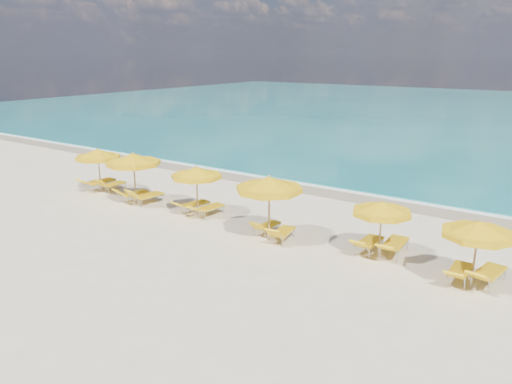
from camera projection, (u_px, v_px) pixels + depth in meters
The scene contains 23 objects.
ground_plane at pixel (235, 228), 20.59m from camera, with size 120.00×120.00×0.00m, color beige.
ocean at pixel (481, 114), 58.60m from camera, with size 120.00×80.00×0.30m, color #126868.
wet_sand_band at pixel (319, 189), 26.45m from camera, with size 120.00×2.60×0.01m, color tan.
foam_line at pixel (326, 186), 27.09m from camera, with size 120.00×1.20×0.03m, color white.
whitecap_near at pixel (308, 149), 37.34m from camera, with size 14.00×0.36×0.05m, color white.
umbrella_0 at pixel (98, 155), 25.39m from camera, with size 3.00×3.00×2.31m.
umbrella_1 at pixel (133, 160), 23.22m from camera, with size 2.85×2.85×2.55m.
umbrella_2 at pixel (196, 173), 21.71m from camera, with size 2.72×2.72×2.26m.
umbrella_3 at pixel (269, 185), 18.70m from camera, with size 3.32×3.32×2.59m.
umbrella_4 at pixel (382, 209), 17.18m from camera, with size 2.10×2.10×2.12m.
umbrella_5 at pixel (478, 230), 14.90m from camera, with size 2.49×2.49×2.21m.
lounger_0_left at pixel (100, 185), 26.33m from camera, with size 0.76×2.10×0.81m.
lounger_0_right at pixel (113, 187), 26.05m from camera, with size 0.62×1.67×0.82m.
lounger_1_left at pixel (134, 196), 24.33m from camera, with size 0.90×1.83×0.79m.
lounger_1_right at pixel (148, 199), 23.82m from camera, with size 0.83×1.91×0.91m.
lounger_2_left at pixel (194, 207), 22.65m from camera, with size 0.93×1.90×0.67m.
lounger_2_right at pixel (209, 211), 22.13m from camera, with size 0.80×1.88×0.66m.
lounger_3_left at pixel (267, 229), 19.91m from camera, with size 0.56×1.59×0.74m.
lounger_3_right at pixel (282, 236), 19.13m from camera, with size 0.80×1.75×0.80m.
lounger_4_left at pixel (369, 246), 18.09m from camera, with size 0.66×1.87×0.77m.
lounger_4_right at pixel (394, 248), 17.82m from camera, with size 0.78×2.10×0.80m.
lounger_5_left at pixel (459, 275), 15.75m from camera, with size 0.65×1.84×0.74m.
lounger_5_right at pixel (488, 278), 15.52m from camera, with size 0.95×2.05×0.80m.
Camera 1 is at (11.75, -15.49, 7.00)m, focal length 35.00 mm.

